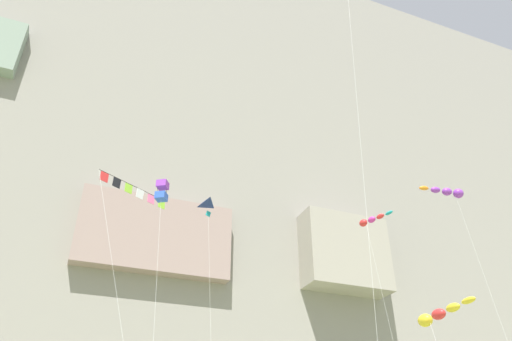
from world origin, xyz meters
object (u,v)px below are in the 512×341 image
object	(u,v)px
kite_banner_far_right	(134,196)
kite_box_high_left	(162,192)
kite_windsock_low_left	(371,221)
kite_delta_high_right	(213,218)
kite_windsock_upper_mid	(437,315)
kite_windsock_far_left	(448,192)

from	to	relation	value
kite_banner_far_right	kite_box_high_left	xyz separation A→B (m)	(1.12, -3.86, -1.51)
kite_windsock_low_left	kite_delta_high_right	xyz separation A→B (m)	(-12.43, 5.16, 0.37)
kite_delta_high_right	kite_windsock_upper_mid	world-z (taller)	kite_delta_high_right
kite_windsock_low_left	kite_windsock_upper_mid	world-z (taller)	kite_windsock_low_left
kite_windsock_low_left	kite_windsock_upper_mid	bearing A→B (deg)	-113.65
kite_delta_high_right	kite_windsock_far_left	world-z (taller)	kite_windsock_far_left
kite_windsock_upper_mid	kite_windsock_far_left	world-z (taller)	kite_windsock_far_left
kite_windsock_low_left	kite_box_high_left	bearing A→B (deg)	-160.18
kite_banner_far_right	kite_delta_high_right	world-z (taller)	kite_delta_high_right
kite_delta_high_right	kite_box_high_left	distance (m)	14.55
kite_windsock_low_left	kite_delta_high_right	bearing A→B (deg)	157.45
kite_banner_far_right	kite_windsock_low_left	distance (m)	20.54
kite_delta_high_right	kite_windsock_far_left	bearing A→B (deg)	-18.92
kite_box_high_left	kite_windsock_far_left	size ratio (longest dim) A/B	0.68
kite_banner_far_right	kite_windsock_low_left	size ratio (longest dim) A/B	0.86
kite_delta_high_right	kite_box_high_left	bearing A→B (deg)	-118.56
kite_windsock_upper_mid	kite_windsock_low_left	bearing A→B (deg)	66.35
kite_banner_far_right	kite_windsock_low_left	xyz separation A→B (m)	(20.08, 2.98, 3.13)
kite_box_high_left	kite_windsock_low_left	bearing A→B (deg)	19.82
kite_delta_high_right	kite_windsock_upper_mid	size ratio (longest dim) A/B	2.27
kite_box_high_left	kite_windsock_far_left	bearing A→B (deg)	10.97
kite_banner_far_right	kite_box_high_left	world-z (taller)	kite_banner_far_right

